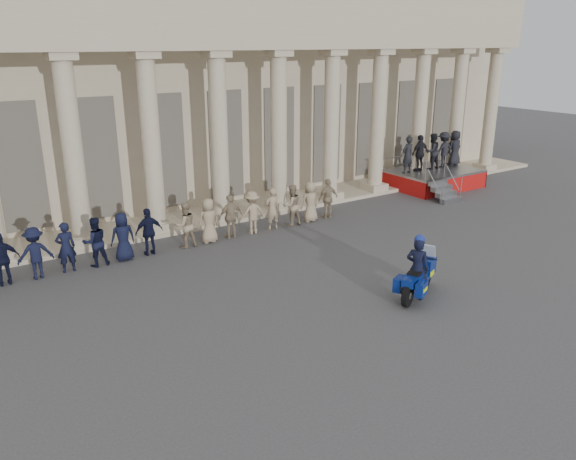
# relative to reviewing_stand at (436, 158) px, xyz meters

# --- Properties ---
(ground) EXTENTS (90.00, 90.00, 0.00)m
(ground) POSITION_rel_reviewing_stand_xyz_m (-12.28, -7.33, -1.36)
(ground) COLOR #3C3C3E
(ground) RESTS_ON ground
(building) EXTENTS (40.00, 12.50, 9.00)m
(building) POSITION_rel_reviewing_stand_xyz_m (-12.28, 7.41, 3.16)
(building) COLOR tan
(building) RESTS_ON ground
(officer_rank) EXTENTS (20.23, 0.59, 1.56)m
(officer_rank) POSITION_rel_reviewing_stand_xyz_m (-17.11, -1.14, -0.58)
(officer_rank) COLOR black
(officer_rank) RESTS_ON ground
(reviewing_stand) EXTENTS (4.11, 3.98, 2.52)m
(reviewing_stand) POSITION_rel_reviewing_stand_xyz_m (0.00, 0.00, 0.00)
(reviewing_stand) COLOR gray
(reviewing_stand) RESTS_ON ground
(motorcycle) EXTENTS (1.92, 1.23, 1.31)m
(motorcycle) POSITION_rel_reviewing_stand_xyz_m (-9.69, -8.21, -0.79)
(motorcycle) COLOR black
(motorcycle) RESTS_ON ground
(rider) EXTENTS (0.63, 0.74, 1.81)m
(rider) POSITION_rel_reviewing_stand_xyz_m (-9.79, -8.26, -0.46)
(rider) COLOR black
(rider) RESTS_ON ground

